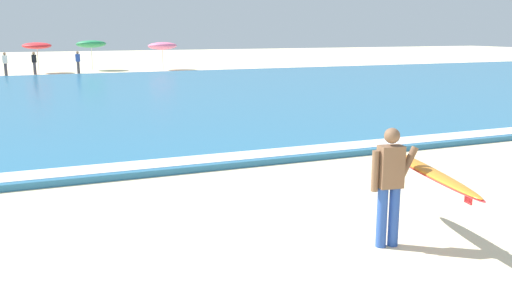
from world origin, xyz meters
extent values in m
cube|color=teal|center=(0.00, 20.31, 0.07)|extent=(120.00, 28.00, 0.14)
cube|color=white|center=(0.00, 6.91, 0.15)|extent=(120.00, 0.81, 0.01)
cylinder|color=#284CA3|center=(3.02, 1.31, 0.44)|extent=(0.15, 0.15, 0.88)
cylinder|color=#284CA3|center=(3.21, 1.28, 0.44)|extent=(0.15, 0.15, 0.88)
cube|color=brown|center=(3.12, 1.29, 1.18)|extent=(0.37, 0.27, 0.60)
sphere|color=brown|center=(3.12, 1.29, 1.62)|extent=(0.22, 0.22, 0.22)
cylinder|color=brown|center=(2.89, 1.33, 1.13)|extent=(0.10, 0.10, 0.58)
cylinder|color=brown|center=(3.39, 1.27, 1.20)|extent=(0.32, 0.15, 0.51)
ellipsoid|color=orange|center=(3.61, 1.21, 1.13)|extent=(0.69, 2.74, 0.19)
ellipsoid|color=red|center=(3.61, 1.21, 1.11)|extent=(0.73, 2.85, 0.15)
cube|color=red|center=(3.44, 0.14, 1.01)|extent=(0.04, 0.14, 0.14)
cylinder|color=beige|center=(-0.78, 37.97, 0.94)|extent=(0.05, 0.05, 1.88)
ellipsoid|color=red|center=(-0.78, 37.97, 1.95)|extent=(2.01, 2.02, 0.51)
cylinder|color=beige|center=(3.12, 39.22, 0.96)|extent=(0.05, 0.05, 1.92)
ellipsoid|color=#23844C|center=(3.12, 39.22, 2.00)|extent=(2.24, 2.28, 0.75)
cylinder|color=beige|center=(8.27, 37.61, 0.88)|extent=(0.05, 0.05, 1.76)
ellipsoid|color=pink|center=(8.27, 37.61, 1.85)|extent=(2.22, 2.26, 0.73)
cylinder|color=#383842|center=(-2.90, 36.10, 0.42)|extent=(0.20, 0.20, 0.84)
cube|color=white|center=(-2.90, 36.10, 1.11)|extent=(0.32, 0.20, 0.54)
sphere|color=#9E7051|center=(-2.90, 36.10, 1.48)|extent=(0.20, 0.20, 0.20)
cylinder|color=#383842|center=(-1.06, 36.46, 0.42)|extent=(0.20, 0.20, 0.84)
cube|color=black|center=(-1.06, 36.46, 1.11)|extent=(0.32, 0.20, 0.54)
sphere|color=#9E7051|center=(-1.06, 36.46, 1.48)|extent=(0.20, 0.20, 0.20)
cylinder|color=#383842|center=(1.84, 36.37, 0.42)|extent=(0.20, 0.20, 0.84)
cube|color=#2D4CA5|center=(1.84, 36.37, 1.11)|extent=(0.32, 0.20, 0.54)
sphere|color=#9E7051|center=(1.84, 36.37, 1.48)|extent=(0.20, 0.20, 0.20)
camera|label=1|loc=(-1.45, -4.82, 3.05)|focal=38.28mm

